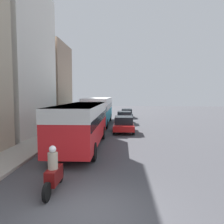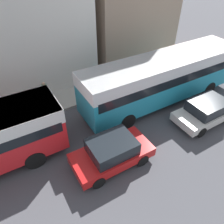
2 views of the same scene
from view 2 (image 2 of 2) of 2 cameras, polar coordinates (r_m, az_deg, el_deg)
The scene contains 4 objects.
bus_following at distance 14.45m, azimuth 13.33°, elevation 9.60°, with size 2.60×11.19×3.15m.
car_crossing at distance 10.69m, azimuth -0.01°, elevation -10.39°, with size 1.95×3.93×1.49m.
car_far_curb at distance 14.18m, azimuth 23.42°, elevation 0.30°, with size 1.92×3.98×1.47m.
pedestrian_near_curb at distance 14.87m, azimuth -17.00°, elevation 4.90°, with size 0.36×0.36×1.59m.
Camera 2 is at (7.14, 10.68, 8.89)m, focal length 35.00 mm.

